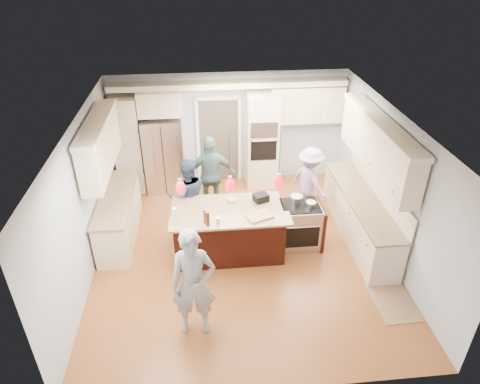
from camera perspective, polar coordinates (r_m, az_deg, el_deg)
The scene contains 23 objects.
ground_plane at distance 8.41m, azimuth 0.24°, elevation -7.97°, with size 6.00×6.00×0.00m, color #9F592B.
room_shell at distance 7.41m, azimuth 0.27°, elevation 3.07°, with size 5.54×6.04×2.72m.
refrigerator at distance 10.19m, azimuth -10.04°, elevation 4.89°, with size 0.90×0.70×1.80m, color #B7B7BC.
oven_column at distance 10.17m, azimuth 2.92°, elevation 6.86°, with size 0.72×0.69×2.30m.
back_upper_cabinets at distance 9.96m, azimuth -5.74°, elevation 9.44°, with size 5.30×0.61×2.54m.
right_counter_run at distance 8.61m, azimuth 16.45°, elevation 0.12°, with size 0.64×3.10×2.51m.
left_cabinets at distance 8.63m, azimuth -16.69°, elevation 0.15°, with size 0.64×2.30×2.51m.
kitchen_island at distance 8.16m, azimuth -1.54°, elevation -5.11°, with size 2.10×1.46×1.12m.
island_range at distance 8.43m, azimuth 8.04°, elevation -4.35°, with size 0.82×0.71×0.92m.
pendant_lights at distance 6.95m, azimuth -1.34°, elevation 0.93°, with size 1.75×0.15×1.03m.
person_bar_end at distance 6.43m, azimuth -6.22°, elevation -12.07°, with size 0.66×0.44×1.82m, color gray.
person_far_left at distance 8.62m, azimuth -6.96°, elevation -0.58°, with size 0.79×0.62×1.62m, color #2A3952.
person_far_right at distance 9.20m, azimuth -3.86°, elevation 2.26°, with size 1.03×0.43×1.77m, color #4C6B68.
person_range_side at distance 9.31m, azimuth 9.26°, elevation 1.45°, with size 0.99×0.57×1.54m, color #A58ABA.
floor_rug at distance 7.85m, azimuth 19.72°, elevation -13.53°, with size 0.67×0.99×0.01m, color #90734E.
water_bottle at distance 7.21m, azimuth -8.62°, elevation -3.20°, with size 0.07×0.07×0.31m, color silver.
beer_bottle_a at distance 7.22m, azimuth -4.69°, elevation -3.18°, with size 0.06×0.06×0.25m, color #451E0C.
beer_bottle_b at distance 7.13m, azimuth -4.34°, elevation -3.57°, with size 0.07×0.07×0.27m, color #451E0C.
beer_bottle_c at distance 7.20m, azimuth -4.61°, elevation -3.43°, with size 0.05×0.05×0.21m, color #451E0C.
drink_can at distance 7.19m, azimuth -2.95°, elevation -3.84°, with size 0.06×0.06×0.12m, color #B7B7BC.
cutting_board at distance 7.39m, azimuth 2.57°, elevation -3.20°, with size 0.43×0.30×0.03m, color tan.
pot_large at distance 8.21m, azimuth 7.53°, elevation -0.93°, with size 0.24×0.24×0.14m, color #B7B7BC.
pot_small at distance 8.13m, azimuth 9.43°, elevation -1.59°, with size 0.18×0.18×0.09m, color #B7B7BC.
Camera 1 is at (-0.69, -6.53, 5.25)m, focal length 32.00 mm.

